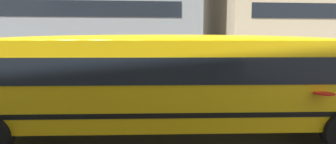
{
  "coord_description": "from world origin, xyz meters",
  "views": [
    {
      "loc": [
        -4.46,
        -8.76,
        2.63
      ],
      "look_at": [
        -3.9,
        -0.85,
        1.78
      ],
      "focal_mm": 26.93,
      "sensor_mm": 36.0,
      "label": 1
    }
  ],
  "objects": [
    {
      "name": "ground_plane",
      "position": [
        0.0,
        0.0,
        0.0
      ],
      "size": [
        400.0,
        400.0,
        0.0
      ],
      "primitive_type": "plane",
      "color": "#4C4C4F"
    },
    {
      "name": "school_bus",
      "position": [
        -3.69,
        -1.7,
        1.73
      ],
      "size": [
        13.11,
        3.38,
        2.91
      ],
      "rotation": [
        0.0,
        0.0,
        -0.04
      ],
      "color": "yellow",
      "rests_on": "ground_plane"
    },
    {
      "name": "lane_centreline",
      "position": [
        0.0,
        0.0,
        0.0
      ],
      "size": [
        110.0,
        0.16,
        0.01
      ],
      "primitive_type": "cube",
      "color": "silver",
      "rests_on": "ground_plane"
    },
    {
      "name": "sidewalk_far",
      "position": [
        0.0,
        7.76,
        0.01
      ],
      "size": [
        120.0,
        3.0,
        0.01
      ],
      "primitive_type": "cube",
      "color": "gray",
      "rests_on": "ground_plane"
    },
    {
      "name": "apartment_block_far_centre",
      "position": [
        9.14,
        14.74,
        6.65
      ],
      "size": [
        14.95,
        11.02,
        13.3
      ],
      "color": "#C6B28E",
      "rests_on": "ground_plane"
    }
  ]
}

